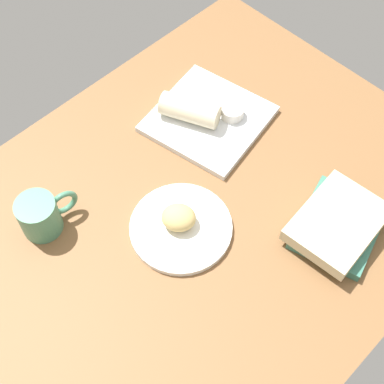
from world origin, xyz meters
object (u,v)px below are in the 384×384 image
book_stack (338,224)px  coffee_mug (41,215)px  round_plate (181,228)px  square_plate (208,119)px  sauce_cup (232,112)px  breakfast_wrap (190,110)px  scone_pastry (177,216)px

book_stack → coffee_mug: coffee_mug is taller
round_plate → square_plate: square_plate is taller
round_plate → book_stack: (23.22, -23.43, 2.05)cm
sauce_cup → book_stack: (-6.59, -36.55, -0.29)cm
breakfast_wrap → coffee_mug: size_ratio=1.07×
scone_pastry → square_plate: size_ratio=0.29×
sauce_cup → coffee_mug: 50.51cm
round_plate → square_plate: size_ratio=0.87×
breakfast_wrap → book_stack: (1.13, -43.14, -1.69)cm
coffee_mug → book_stack: bearing=-45.9°
square_plate → book_stack: size_ratio=1.07×
sauce_cup → round_plate: bearing=-156.3°
scone_pastry → sauce_cup: (29.54, 11.78, -0.63)cm
square_plate → book_stack: 40.33cm
round_plate → scone_pastry: scone_pastry is taller
square_plate → sauce_cup: 6.07cm
scone_pastry → book_stack: (22.95, -24.77, -0.92)cm
round_plate → coffee_mug: size_ratio=1.65×
sauce_cup → book_stack: size_ratio=0.24×
coffee_mug → square_plate: bearing=-5.5°
book_stack → sauce_cup: bearing=79.8°
round_plate → coffee_mug: bearing=133.4°
round_plate → book_stack: book_stack is taller
sauce_cup → coffee_mug: bearing=170.8°
sauce_cup → square_plate: bearing=139.5°
round_plate → book_stack: size_ratio=0.94×
scone_pastry → sauce_cup: size_ratio=1.32×
coffee_mug → scone_pastry: bearing=-44.3°
round_plate → scone_pastry: 3.27cm
sauce_cup → coffee_mug: (-49.84, 8.03, 1.51)cm
breakfast_wrap → coffee_mug: coffee_mug is taller
square_plate → book_stack: (-2.30, -40.21, 1.95)cm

